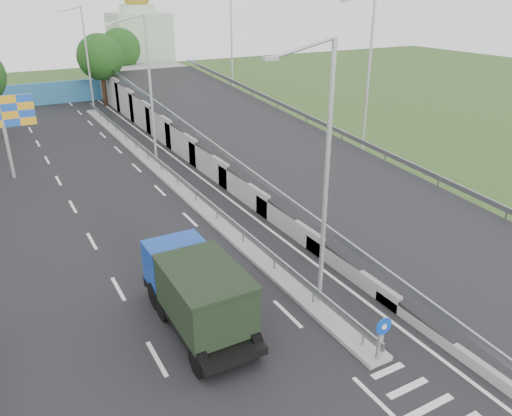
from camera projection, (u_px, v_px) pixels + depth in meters
ground at (427, 406)px, 15.17m from camera, size 160.00×160.00×0.00m
road_surface at (137, 202)px, 29.84m from camera, size 26.00×90.00×0.04m
median at (162, 172)px, 34.34m from camera, size 1.00×44.00×0.20m
overpass_ramp at (257, 135)px, 37.03m from camera, size 10.00×50.00×3.50m
median_guardrail at (161, 163)px, 34.08m from camera, size 0.09×44.00×0.71m
sign_bollard at (381, 338)px, 16.50m from camera, size 0.64×0.23×1.67m
lamp_post_near at (323, 168)px, 17.70m from camera, size 2.74×0.18×10.08m
lamp_post_mid at (147, 84)px, 33.71m from camera, size 2.74×0.18×10.08m
lamp_post_far at (85, 54)px, 49.72m from camera, size 2.74×0.18×10.08m
blue_wall at (41, 94)px, 54.54m from camera, size 30.00×0.50×2.40m
church at (140, 43)px, 65.54m from camera, size 7.00×7.00×13.80m
billboard at (2, 117)px, 31.90m from camera, size 4.00×0.24×5.50m
tree_median_far at (100, 57)px, 52.42m from camera, size 4.80×4.80×7.60m
tree_ramp_far at (120, 49)px, 59.81m from camera, size 4.80×4.80×7.60m
dump_truck at (197, 290)px, 18.22m from camera, size 2.51×6.35×2.79m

